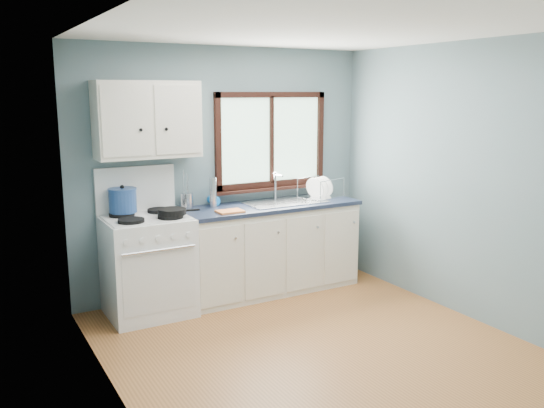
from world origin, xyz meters
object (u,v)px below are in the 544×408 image
gas_range (148,263)px  stockpot (123,200)px  base_cabinets (270,252)px  utensil_crock (187,201)px  sink (285,208)px  dish_rack (320,192)px  thermos (213,192)px  skillet (172,212)px

gas_range → stockpot: 0.62m
base_cabinets → gas_range: bearing=-179.2°
stockpot → utensil_crock: 0.65m
sink → dish_rack: bearing=6.4°
base_cabinets → utensil_crock: 1.03m
base_cabinets → thermos: bearing=167.6°
thermos → stockpot: bearing=179.0°
sink → thermos: thermos is taller
gas_range → sink: gas_range is taller
gas_range → dish_rack: (1.97, 0.07, 0.49)m
gas_range → skillet: (0.20, -0.15, 0.49)m
base_cabinets → skillet: 1.26m
utensil_crock → stockpot: bearing=-175.0°
skillet → dish_rack: dish_rack is taller
gas_range → thermos: 0.94m
gas_range → base_cabinets: size_ratio=0.74×
stockpot → dish_rack: bearing=-2.3°
base_cabinets → skillet: size_ratio=4.64×
dish_rack → sink: bearing=168.5°
thermos → base_cabinets: bearing=-12.4°
sink → thermos: size_ratio=2.79×
skillet → stockpot: (-0.36, 0.31, 0.09)m
skillet → thermos: bearing=37.5°
base_cabinets → thermos: thermos is taller
base_cabinets → dish_rack: bearing=4.7°
gas_range → utensil_crock: gas_range is taller
gas_range → dish_rack: 2.03m
gas_range → skillet: gas_range is taller
base_cabinets → skillet: skillet is taller
skillet → thermos: (0.53, 0.29, 0.08)m
skillet → stockpot: 0.49m
stockpot → dish_rack: (2.13, -0.09, -0.09)m
gas_range → dish_rack: gas_range is taller
gas_range → utensil_crock: size_ratio=3.50×
skillet → utensil_crock: bearing=60.8°
sink → dish_rack: (0.48, 0.05, 0.12)m
gas_range → sink: size_ratio=1.62×
utensil_crock → dish_rack: (1.48, -0.14, -0.02)m
gas_range → utensil_crock: (0.48, 0.22, 0.51)m
base_cabinets → utensil_crock: utensil_crock is taller
skillet → thermos: 0.61m
utensil_crock → dish_rack: 1.49m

